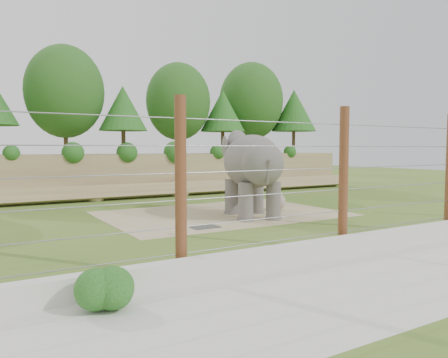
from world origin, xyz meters
TOP-DOWN VIEW (x-y plane):
  - ground at (0.00, 0.00)m, footprint 90.00×90.00m
  - back_embankment at (0.59, 12.68)m, footprint 30.00×5.52m
  - dirt_patch at (0.50, 3.00)m, footprint 10.00×7.00m
  - drain_grate at (-1.75, 0.37)m, footprint 1.00×0.60m
  - elephant at (1.10, 1.60)m, footprint 2.96×4.75m
  - stone_ball at (3.18, 2.58)m, footprint 0.79×0.79m
  - retaining_wall at (0.00, -5.00)m, footprint 26.00×0.35m
  - walkway at (0.00, -7.00)m, footprint 26.00×4.00m
  - barrier_fence at (0.00, -4.50)m, footprint 20.26×0.26m
  - walkway_shrub at (-7.09, -5.80)m, footprint 0.78×0.78m

SIDE VIEW (x-z plane):
  - ground at x=0.00m, z-range 0.00..0.00m
  - walkway at x=0.00m, z-range 0.00..0.01m
  - dirt_patch at x=0.50m, z-range 0.00..0.02m
  - drain_grate at x=-1.75m, z-range 0.02..0.05m
  - retaining_wall at x=0.00m, z-range 0.00..0.50m
  - walkway_shrub at x=-7.09m, z-range 0.01..0.79m
  - stone_ball at x=3.18m, z-range 0.02..0.81m
  - elephant at x=1.10m, z-range 0.00..3.57m
  - barrier_fence at x=0.00m, z-range 0.00..4.00m
  - back_embankment at x=0.59m, z-range -0.42..8.35m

